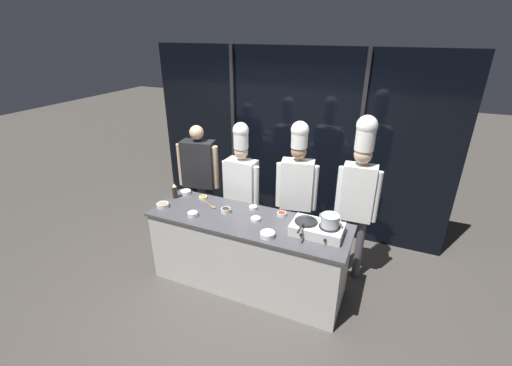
{
  "coord_description": "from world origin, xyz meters",
  "views": [
    {
      "loc": [
        1.45,
        -3.05,
        2.9
      ],
      "look_at": [
        0.0,
        0.25,
        1.27
      ],
      "focal_mm": 24.0,
      "sensor_mm": 36.0,
      "label": 1
    }
  ],
  "objects_px": {
    "frying_pan": "(306,220)",
    "prep_bowl_soy_glaze": "(226,210)",
    "prep_bowl_rice": "(253,207)",
    "chef_head": "(242,181)",
    "chef_sous": "(297,183)",
    "prep_bowl_carrots": "(203,197)",
    "portable_stove": "(317,229)",
    "prep_bowl_bean_sprouts": "(267,234)",
    "prep_bowl_onion": "(256,219)",
    "stock_pot": "(330,220)",
    "serving_spoon_slotted": "(212,206)",
    "prep_bowl_chili_flakes": "(282,214)",
    "chef_line": "(359,186)",
    "prep_bowl_garlic": "(186,192)",
    "person_guest": "(199,172)",
    "prep_bowl_mushrooms": "(163,205)",
    "prep_bowl_chicken": "(193,214)",
    "squeeze_bottle_soy": "(175,191)"
  },
  "relations": [
    {
      "from": "prep_bowl_garlic",
      "to": "chef_sous",
      "type": "xyz_separation_m",
      "value": [
        1.37,
        0.45,
        0.19
      ]
    },
    {
      "from": "frying_pan",
      "to": "prep_bowl_soy_glaze",
      "type": "distance_m",
      "value": 0.98
    },
    {
      "from": "squeeze_bottle_soy",
      "to": "prep_bowl_garlic",
      "type": "bearing_deg",
      "value": 66.31
    },
    {
      "from": "prep_bowl_mushrooms",
      "to": "chef_sous",
      "type": "xyz_separation_m",
      "value": [
        1.42,
        0.87,
        0.19
      ]
    },
    {
      "from": "prep_bowl_soy_glaze",
      "to": "stock_pot",
      "type": "bearing_deg",
      "value": -0.63
    },
    {
      "from": "prep_bowl_soy_glaze",
      "to": "chef_head",
      "type": "xyz_separation_m",
      "value": [
        -0.08,
        0.6,
        0.12
      ]
    },
    {
      "from": "prep_bowl_carrots",
      "to": "serving_spoon_slotted",
      "type": "distance_m",
      "value": 0.25
    },
    {
      "from": "portable_stove",
      "to": "stock_pot",
      "type": "height_order",
      "value": "stock_pot"
    },
    {
      "from": "prep_bowl_rice",
      "to": "prep_bowl_mushrooms",
      "type": "bearing_deg",
      "value": -159.06
    },
    {
      "from": "prep_bowl_carrots",
      "to": "serving_spoon_slotted",
      "type": "height_order",
      "value": "prep_bowl_carrots"
    },
    {
      "from": "prep_bowl_chili_flakes",
      "to": "prep_bowl_bean_sprouts",
      "type": "distance_m",
      "value": 0.48
    },
    {
      "from": "serving_spoon_slotted",
      "to": "prep_bowl_carrots",
      "type": "bearing_deg",
      "value": 146.82
    },
    {
      "from": "prep_bowl_chili_flakes",
      "to": "chef_line",
      "type": "xyz_separation_m",
      "value": [
        0.77,
        0.42,
        0.33
      ]
    },
    {
      "from": "prep_bowl_chicken",
      "to": "prep_bowl_soy_glaze",
      "type": "height_order",
      "value": "prep_bowl_soy_glaze"
    },
    {
      "from": "prep_bowl_bean_sprouts",
      "to": "prep_bowl_rice",
      "type": "xyz_separation_m",
      "value": [
        -0.38,
        0.49,
        -0.01
      ]
    },
    {
      "from": "prep_bowl_rice",
      "to": "prep_bowl_soy_glaze",
      "type": "xyz_separation_m",
      "value": [
        -0.26,
        -0.21,
        0.01
      ]
    },
    {
      "from": "frying_pan",
      "to": "prep_bowl_chili_flakes",
      "type": "height_order",
      "value": "frying_pan"
    },
    {
      "from": "prep_bowl_mushrooms",
      "to": "prep_bowl_chicken",
      "type": "distance_m",
      "value": 0.46
    },
    {
      "from": "prep_bowl_bean_sprouts",
      "to": "chef_head",
      "type": "distance_m",
      "value": 1.15
    },
    {
      "from": "stock_pot",
      "to": "portable_stove",
      "type": "bearing_deg",
      "value": -179.91
    },
    {
      "from": "prep_bowl_onion",
      "to": "serving_spoon_slotted",
      "type": "relative_size",
      "value": 0.44
    },
    {
      "from": "stock_pot",
      "to": "serving_spoon_slotted",
      "type": "height_order",
      "value": "stock_pot"
    },
    {
      "from": "prep_bowl_garlic",
      "to": "prep_bowl_carrots",
      "type": "distance_m",
      "value": 0.28
    },
    {
      "from": "prep_bowl_bean_sprouts",
      "to": "prep_bowl_soy_glaze",
      "type": "relative_size",
      "value": 1.41
    },
    {
      "from": "frying_pan",
      "to": "chef_sous",
      "type": "bearing_deg",
      "value": 114.75
    },
    {
      "from": "portable_stove",
      "to": "prep_bowl_chicken",
      "type": "relative_size",
      "value": 4.63
    },
    {
      "from": "chef_sous",
      "to": "chef_head",
      "type": "bearing_deg",
      "value": -4.51
    },
    {
      "from": "prep_bowl_mushrooms",
      "to": "chef_line",
      "type": "bearing_deg",
      "value": 20.22
    },
    {
      "from": "portable_stove",
      "to": "prep_bowl_mushrooms",
      "type": "height_order",
      "value": "portable_stove"
    },
    {
      "from": "squeeze_bottle_soy",
      "to": "chef_line",
      "type": "relative_size",
      "value": 0.09
    },
    {
      "from": "prep_bowl_chili_flakes",
      "to": "chef_head",
      "type": "xyz_separation_m",
      "value": [
        -0.71,
        0.4,
        0.13
      ]
    },
    {
      "from": "prep_bowl_bean_sprouts",
      "to": "serving_spoon_slotted",
      "type": "bearing_deg",
      "value": 158.41
    },
    {
      "from": "prep_bowl_mushrooms",
      "to": "person_guest",
      "type": "height_order",
      "value": "person_guest"
    },
    {
      "from": "prep_bowl_soy_glaze",
      "to": "prep_bowl_garlic",
      "type": "distance_m",
      "value": 0.75
    },
    {
      "from": "prep_bowl_bean_sprouts",
      "to": "prep_bowl_carrots",
      "type": "relative_size",
      "value": 1.56
    },
    {
      "from": "prep_bowl_carrots",
      "to": "chef_line",
      "type": "bearing_deg",
      "value": 12.68
    },
    {
      "from": "chef_head",
      "to": "chef_sous",
      "type": "height_order",
      "value": "chef_sous"
    },
    {
      "from": "prep_bowl_garlic",
      "to": "prep_bowl_onion",
      "type": "bearing_deg",
      "value": -12.96
    },
    {
      "from": "portable_stove",
      "to": "prep_bowl_carrots",
      "type": "relative_size",
      "value": 5.36
    },
    {
      "from": "prep_bowl_carrots",
      "to": "portable_stove",
      "type": "bearing_deg",
      "value": -7.97
    },
    {
      "from": "serving_spoon_slotted",
      "to": "prep_bowl_bean_sprouts",
      "type": "bearing_deg",
      "value": -21.59
    },
    {
      "from": "stock_pot",
      "to": "chef_head",
      "type": "height_order",
      "value": "chef_head"
    },
    {
      "from": "prep_bowl_onion",
      "to": "chef_sous",
      "type": "distance_m",
      "value": 0.78
    },
    {
      "from": "prep_bowl_bean_sprouts",
      "to": "prep_bowl_onion",
      "type": "relative_size",
      "value": 1.4
    },
    {
      "from": "prep_bowl_garlic",
      "to": "person_guest",
      "type": "distance_m",
      "value": 0.49
    },
    {
      "from": "frying_pan",
      "to": "person_guest",
      "type": "distance_m",
      "value": 1.91
    },
    {
      "from": "frying_pan",
      "to": "prep_bowl_onion",
      "type": "height_order",
      "value": "frying_pan"
    },
    {
      "from": "portable_stove",
      "to": "prep_bowl_soy_glaze",
      "type": "height_order",
      "value": "portable_stove"
    },
    {
      "from": "prep_bowl_onion",
      "to": "chef_line",
      "type": "xyz_separation_m",
      "value": [
        1.0,
        0.64,
        0.33
      ]
    },
    {
      "from": "chef_line",
      "to": "prep_bowl_carrots",
      "type": "bearing_deg",
      "value": 9.57
    }
  ]
}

